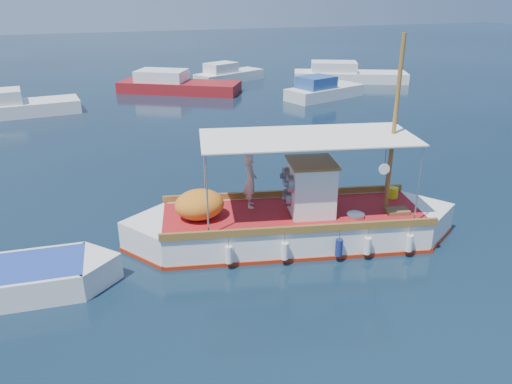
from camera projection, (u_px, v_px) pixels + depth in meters
name	position (u px, v px, depth m)	size (l,w,h in m)	color
ground	(278.00, 237.00, 15.68)	(160.00, 160.00, 0.00)	black
fishing_caique	(291.00, 224.00, 15.29)	(10.23, 4.28, 6.36)	white
bg_boat_nw	(13.00, 108.00, 30.23)	(7.44, 3.25, 1.80)	silver
bg_boat_n	(176.00, 86.00, 36.96)	(9.07, 6.79, 1.80)	maroon
bg_boat_ne	(323.00, 91.00, 34.93)	(6.19, 4.00, 1.80)	silver
bg_boat_e	(346.00, 76.00, 41.13)	(9.42, 5.95, 1.80)	silver
bg_boat_far_n	(228.00, 76.00, 41.08)	(6.31, 4.43, 1.80)	silver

